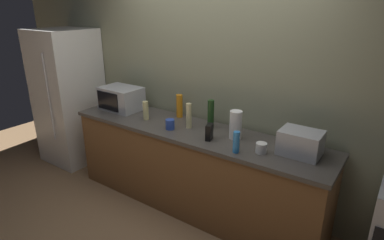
{
  "coord_description": "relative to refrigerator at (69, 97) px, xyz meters",
  "views": [
    {
      "loc": [
        1.74,
        -2.07,
        2.11
      ],
      "look_at": [
        0.0,
        0.4,
        1.0
      ],
      "focal_mm": 29.98,
      "sensor_mm": 36.0,
      "label": 1
    }
  ],
  "objects": [
    {
      "name": "ground_plane",
      "position": [
        2.05,
        -0.4,
        -0.9
      ],
      "size": [
        8.0,
        8.0,
        0.0
      ],
      "primitive_type": "plane",
      "color": "#93704C"
    },
    {
      "name": "back_wall",
      "position": [
        2.05,
        0.41,
        0.45
      ],
      "size": [
        6.4,
        0.1,
        2.7
      ],
      "primitive_type": "cube",
      "color": "gray",
      "rests_on": "ground_plane"
    },
    {
      "name": "counter_run",
      "position": [
        2.05,
        0.0,
        -0.45
      ],
      "size": [
        2.84,
        0.64,
        0.9
      ],
      "color": "brown",
      "rests_on": "ground_plane"
    },
    {
      "name": "refrigerator",
      "position": [
        0.0,
        0.0,
        0.0
      ],
      "size": [
        0.72,
        0.73,
        1.8
      ],
      "color": "white",
      "rests_on": "ground_plane"
    },
    {
      "name": "microwave",
      "position": [
        0.98,
        0.05,
        0.13
      ],
      "size": [
        0.48,
        0.35,
        0.27
      ],
      "color": "#B7BABF",
      "rests_on": "counter_run"
    },
    {
      "name": "toaster_oven",
      "position": [
        3.12,
        0.06,
        0.1
      ],
      "size": [
        0.34,
        0.26,
        0.21
      ],
      "primitive_type": "cube",
      "color": "#B7BABF",
      "rests_on": "counter_run"
    },
    {
      "name": "paper_towel_roll",
      "position": [
        2.51,
        0.05,
        0.13
      ],
      "size": [
        0.12,
        0.12,
        0.27
      ],
      "primitive_type": "cylinder",
      "color": "white",
      "rests_on": "counter_run"
    },
    {
      "name": "cordless_phone",
      "position": [
        2.33,
        -0.12,
        0.07
      ],
      "size": [
        0.08,
        0.12,
        0.15
      ],
      "primitive_type": "cube",
      "rotation": [
        0.0,
        0.0,
        0.29
      ],
      "color": "black",
      "rests_on": "counter_run"
    },
    {
      "name": "bottle_spray_cleaner",
      "position": [
        2.66,
        -0.22,
        0.09
      ],
      "size": [
        0.06,
        0.06,
        0.19
      ],
      "primitive_type": "cylinder",
      "color": "#338CE5",
      "rests_on": "counter_run"
    },
    {
      "name": "bottle_hand_soap",
      "position": [
        2.0,
        0.02,
        0.13
      ],
      "size": [
        0.06,
        0.06,
        0.26
      ],
      "primitive_type": "cylinder",
      "color": "beige",
      "rests_on": "counter_run"
    },
    {
      "name": "bottle_vinegar",
      "position": [
        1.47,
        -0.05,
        0.1
      ],
      "size": [
        0.06,
        0.06,
        0.2
      ],
      "primitive_type": "cylinder",
      "color": "beige",
      "rests_on": "counter_run"
    },
    {
      "name": "bottle_wine",
      "position": [
        2.18,
        0.15,
        0.15
      ],
      "size": [
        0.07,
        0.07,
        0.29
      ],
      "primitive_type": "cylinder",
      "color": "#1E3F19",
      "rests_on": "counter_run"
    },
    {
      "name": "bottle_dish_soap",
      "position": [
        1.72,
        0.23,
        0.13
      ],
      "size": [
        0.07,
        0.07,
        0.26
      ],
      "primitive_type": "cylinder",
      "color": "orange",
      "rests_on": "counter_run"
    },
    {
      "name": "mug_blue",
      "position": [
        1.86,
        -0.12,
        0.05
      ],
      "size": [
        0.09,
        0.09,
        0.1
      ],
      "primitive_type": "cylinder",
      "color": "#2D4CB2",
      "rests_on": "counter_run"
    },
    {
      "name": "mug_white",
      "position": [
        2.84,
        -0.1,
        0.04
      ],
      "size": [
        0.09,
        0.09,
        0.09
      ],
      "primitive_type": "cylinder",
      "color": "white",
      "rests_on": "counter_run"
    }
  ]
}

